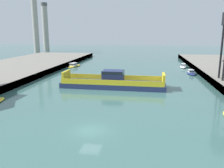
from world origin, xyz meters
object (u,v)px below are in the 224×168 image
at_px(moored_boat_near_left, 74,65).
at_px(chain_ferry, 113,82).
at_px(moored_boat_near_right, 191,73).
at_px(moored_boat_mid_right, 183,66).
at_px(smokestack_distant_b, 45,26).
at_px(smokestack_distant_a, 35,22).

bearing_deg(moored_boat_near_left, chain_ferry, -57.69).
xyz_separation_m(moored_boat_near_right, moored_boat_mid_right, (-0.32, 13.29, 0.04)).
xyz_separation_m(chain_ferry, smokestack_distant_b, (-57.84, 94.53, 14.94)).
relative_size(chain_ferry, smokestack_distant_b, 0.75).
bearing_deg(moored_boat_mid_right, smokestack_distant_b, 141.30).
xyz_separation_m(moored_boat_near_right, smokestack_distant_a, (-76.44, 59.57, 16.96)).
relative_size(chain_ferry, smokestack_distant_a, 0.69).
relative_size(moored_boat_near_left, smokestack_distant_b, 0.29).
xyz_separation_m(chain_ferry, moored_boat_mid_right, (19.46, 32.61, -0.59)).
bearing_deg(chain_ferry, moored_boat_near_right, 44.32).
height_order(chain_ferry, smokestack_distant_b, smokestack_distant_b).
relative_size(moored_boat_near_right, moored_boat_mid_right, 0.88).
bearing_deg(smokestack_distant_a, moored_boat_near_left, -52.49).
bearing_deg(moored_boat_near_right, smokestack_distant_a, 142.07).
height_order(chain_ferry, smokestack_distant_a, smokestack_distant_a).
bearing_deg(smokestack_distant_b, moored_boat_near_right, -44.09).
bearing_deg(chain_ferry, moored_boat_near_left, 122.31).
distance_m(moored_boat_near_left, moored_boat_near_right, 39.30).
bearing_deg(moored_boat_mid_right, moored_boat_near_left, -174.47).
height_order(smokestack_distant_a, smokestack_distant_b, smokestack_distant_a).
height_order(moored_boat_near_left, smokestack_distant_a, smokestack_distant_a).
relative_size(moored_boat_near_right, smokestack_distant_b, 0.19).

